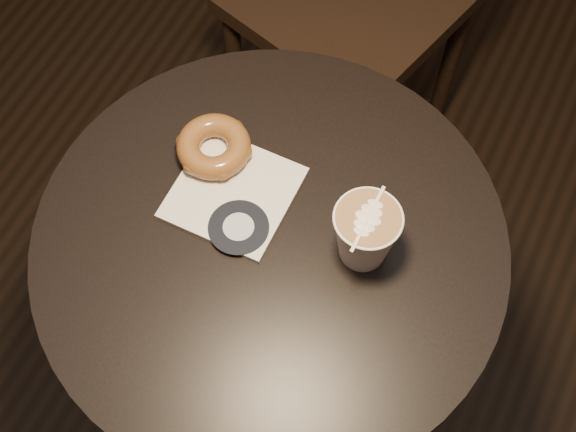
{
  "coord_description": "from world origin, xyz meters",
  "views": [
    {
      "loc": [
        0.25,
        -0.44,
        1.8
      ],
      "look_at": [
        0.01,
        0.03,
        0.79
      ],
      "focal_mm": 50.0,
      "sensor_mm": 36.0,
      "label": 1
    }
  ],
  "objects": [
    {
      "name": "latte_cup",
      "position": [
        0.13,
        0.04,
        0.8
      ],
      "size": [
        0.1,
        0.1,
        0.11
      ],
      "primitive_type": null,
      "color": "white",
      "rests_on": "cafe_table"
    },
    {
      "name": "doughnut",
      "position": [
        -0.14,
        0.09,
        0.78
      ],
      "size": [
        0.11,
        0.11,
        0.04
      ],
      "primitive_type": "torus",
      "color": "brown",
      "rests_on": "pastry_bag"
    },
    {
      "name": "pastry_bag",
      "position": [
        -0.08,
        0.04,
        0.75
      ],
      "size": [
        0.17,
        0.17,
        0.01
      ],
      "primitive_type": "cube",
      "rotation": [
        0.0,
        0.0,
        0.01
      ],
      "color": "white",
      "rests_on": "cafe_table"
    },
    {
      "name": "cafe_table",
      "position": [
        0.0,
        0.0,
        0.55
      ],
      "size": [
        0.7,
        0.7,
        0.75
      ],
      "color": "black",
      "rests_on": "ground"
    }
  ]
}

